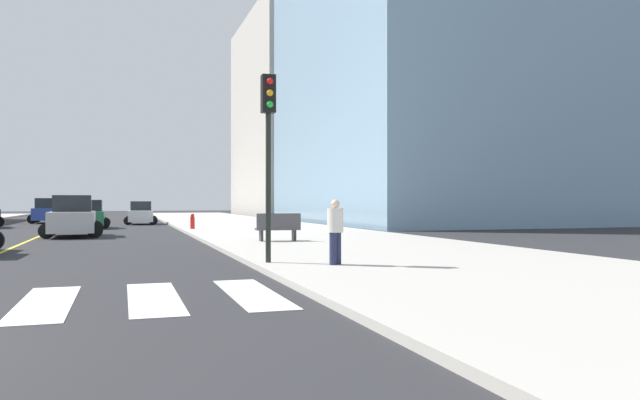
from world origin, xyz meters
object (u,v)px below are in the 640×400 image
car_white_nearest (141,214)px  pedestrian_waiting_east (335,229)px  car_yellow_fourth (65,209)px  park_bench (278,228)px  car_green_seventh (89,215)px  car_silver_fifth (73,217)px  fire_hydrant (192,221)px  car_blue_second (48,211)px  traffic_light_near_corner (268,131)px

car_white_nearest → pedestrian_waiting_east: 34.18m
car_yellow_fourth → park_bench: 44.42m
car_green_seventh → car_silver_fifth: bearing=88.1°
car_silver_fifth → car_green_seventh: (0.31, 9.64, -0.10)m
park_bench → pedestrian_waiting_east: (-0.85, -9.40, 0.37)m
car_silver_fifth → park_bench: bearing=132.6°
park_bench → fire_hydrant: park_bench is taller
car_white_nearest → car_silver_fifth: bearing=79.3°
car_yellow_fourth → car_blue_second: bearing=-90.1°
car_green_seventh → park_bench: car_green_seventh is taller
car_blue_second → pedestrian_waiting_east: size_ratio=2.72×
car_silver_fifth → park_bench: size_ratio=2.54×
car_green_seventh → traffic_light_near_corner: traffic_light_near_corner is taller
car_white_nearest → fire_hydrant: 12.63m
car_white_nearest → car_green_seventh: bearing=64.1°
park_bench → car_white_nearest: bearing=14.0°
car_white_nearest → car_yellow_fourth: 19.58m
car_white_nearest → car_yellow_fourth: (-6.87, 18.34, 0.12)m
car_white_nearest → car_blue_second: bearing=-33.2°
traffic_light_near_corner → pedestrian_waiting_east: (1.49, -1.06, -2.55)m
car_green_seventh → pedestrian_waiting_east: size_ratio=2.50×
car_yellow_fourth → park_bench: size_ratio=2.48×
car_white_nearest → car_yellow_fourth: car_yellow_fourth is taller
traffic_light_near_corner → car_blue_second: bearing=-76.2°
car_silver_fifth → car_green_seventh: car_silver_fifth is taller
park_bench → pedestrian_waiting_east: pedestrian_waiting_east is taller
pedestrian_waiting_east → fire_hydrant: 21.65m
car_yellow_fourth → car_green_seventh: bearing=-81.4°
pedestrian_waiting_east → car_silver_fifth: bearing=-96.6°
car_green_seventh → park_bench: (8.04, -18.25, -0.17)m
car_white_nearest → car_silver_fifth: car_silver_fifth is taller
car_green_seventh → fire_hydrant: car_green_seventh is taller
car_blue_second → car_green_seventh: size_ratio=1.09×
car_yellow_fourth → car_silver_fifth: (3.16, -34.29, 0.02)m
car_blue_second → car_yellow_fourth: (0.17, 13.31, 0.01)m
car_white_nearest → car_green_seventh: car_green_seventh is taller
park_bench → fire_hydrant: size_ratio=2.05×
car_white_nearest → traffic_light_near_corner: (2.31, -32.91, 2.79)m
car_green_seventh → car_white_nearest: bearing=-118.4°
car_green_seventh → traffic_light_near_corner: size_ratio=0.84×
car_yellow_fourth → car_green_seventh: (3.47, -24.65, -0.08)m
car_green_seventh → traffic_light_near_corner: 27.34m
car_white_nearest → fire_hydrant: bearing=104.0°
car_blue_second → car_silver_fifth: bearing=-81.2°
car_green_seventh → pedestrian_waiting_east: 28.58m
car_yellow_fourth → car_green_seventh: size_ratio=1.10×
car_white_nearest → traffic_light_near_corner: 33.11m
car_silver_fifth → car_blue_second: bearing=-82.5°
traffic_light_near_corner → car_silver_fifth: bearing=-70.5°
car_green_seventh → park_bench: bearing=113.7°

